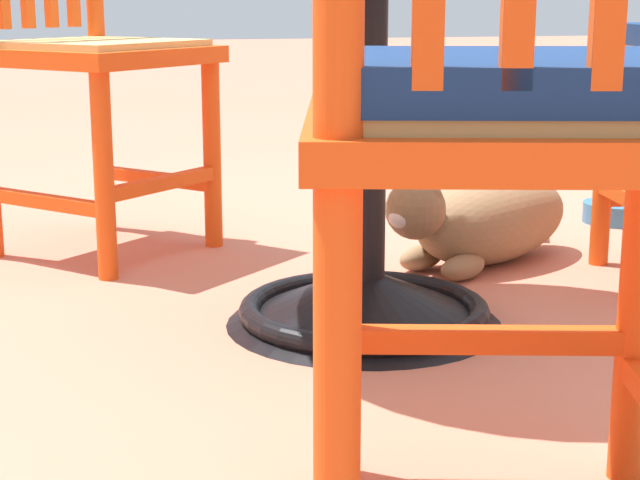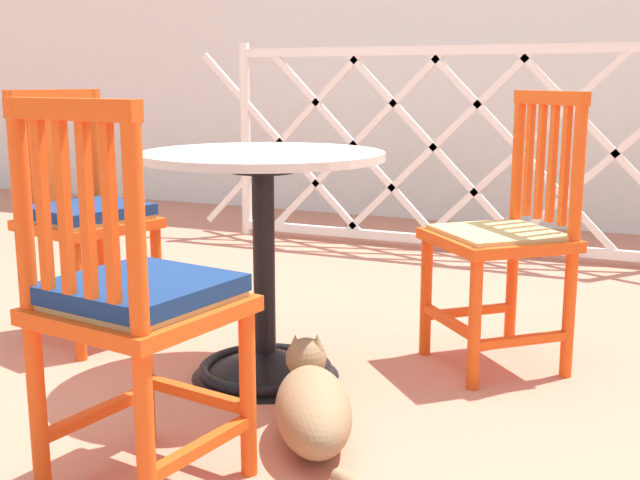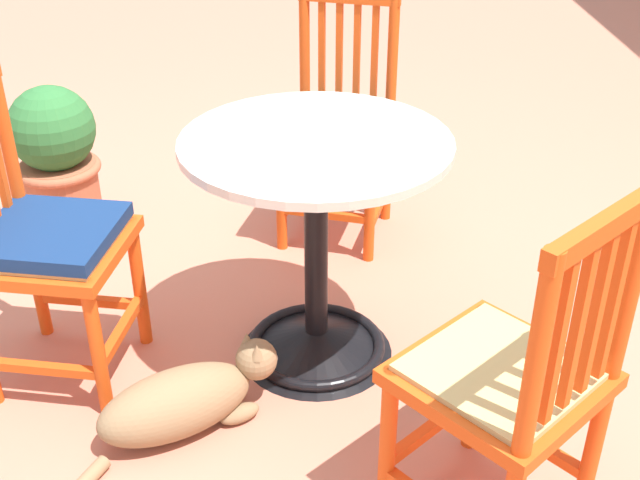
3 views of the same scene
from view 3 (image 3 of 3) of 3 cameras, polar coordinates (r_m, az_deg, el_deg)
name	(u,v)px [view 3 (image 3 of 3)]	position (r m, az deg, el deg)	size (l,w,h in m)	color
ground_plane	(253,328)	(2.69, -4.75, -6.24)	(24.00, 24.00, 0.00)	#C6755B
cafe_table	(316,276)	(2.42, -0.27, -2.56)	(0.76, 0.76, 0.73)	black
orange_chair_tucked_in	(44,244)	(2.39, -18.93, -0.27)	(0.46, 0.46, 0.91)	#E04C14
orange_chair_by_planter	(511,384)	(1.84, 13.35, -9.88)	(0.57, 0.57, 0.91)	#E04C14
orange_chair_near_fence	(338,126)	(3.05, 1.28, 8.08)	(0.49, 0.49, 0.91)	#E04C14
tabby_cat	(188,399)	(2.30, -9.30, -11.08)	(0.54, 0.57, 0.23)	#8E704C
terracotta_planter	(57,161)	(3.20, -18.10, 5.32)	(0.32, 0.32, 0.62)	#B25B3D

